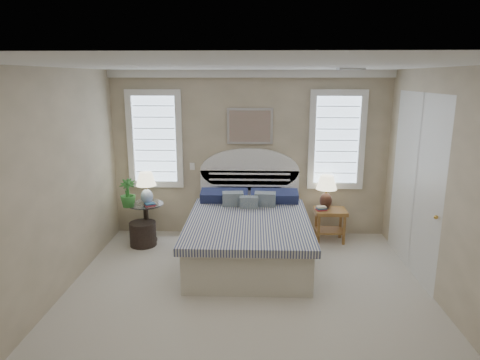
% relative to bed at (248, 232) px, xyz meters
% --- Properties ---
extents(floor, '(4.50, 5.00, 0.01)m').
position_rel_bed_xyz_m(floor, '(0.00, -1.46, -0.39)').
color(floor, beige).
rests_on(floor, ground).
extents(ceiling, '(4.50, 5.00, 0.01)m').
position_rel_bed_xyz_m(ceiling, '(0.00, -1.46, 2.31)').
color(ceiling, white).
rests_on(ceiling, wall_back).
extents(wall_back, '(4.50, 0.02, 2.70)m').
position_rel_bed_xyz_m(wall_back, '(0.00, 1.04, 0.96)').
color(wall_back, tan).
rests_on(wall_back, floor).
extents(wall_left, '(0.02, 5.00, 2.70)m').
position_rel_bed_xyz_m(wall_left, '(-2.25, -1.46, 0.96)').
color(wall_left, tan).
rests_on(wall_left, floor).
extents(wall_right, '(0.02, 5.00, 2.70)m').
position_rel_bed_xyz_m(wall_right, '(2.25, -1.46, 0.96)').
color(wall_right, tan).
rests_on(wall_right, floor).
extents(crown_molding, '(4.50, 0.08, 0.12)m').
position_rel_bed_xyz_m(crown_molding, '(0.00, 1.00, 2.25)').
color(crown_molding, white).
rests_on(crown_molding, wall_back).
extents(hvac_vent, '(0.30, 0.20, 0.02)m').
position_rel_bed_xyz_m(hvac_vent, '(1.20, -0.66, 2.29)').
color(hvac_vent, '#B2B2B2').
rests_on(hvac_vent, ceiling).
extents(switch_plate, '(0.08, 0.01, 0.12)m').
position_rel_bed_xyz_m(switch_plate, '(-0.95, 1.03, 0.76)').
color(switch_plate, white).
rests_on(switch_plate, wall_back).
extents(window_left, '(0.90, 0.06, 1.60)m').
position_rel_bed_xyz_m(window_left, '(-1.55, 1.02, 1.21)').
color(window_left, silver).
rests_on(window_left, wall_back).
extents(window_right, '(0.90, 0.06, 1.60)m').
position_rel_bed_xyz_m(window_right, '(1.40, 1.02, 1.21)').
color(window_right, silver).
rests_on(window_right, wall_back).
extents(painting, '(0.74, 0.04, 0.58)m').
position_rel_bed_xyz_m(painting, '(0.00, 1.00, 1.43)').
color(painting, silver).
rests_on(painting, wall_back).
extents(closet_door, '(0.02, 1.80, 2.40)m').
position_rel_bed_xyz_m(closet_door, '(2.23, -0.26, 0.81)').
color(closet_door, silver).
rests_on(closet_door, floor).
extents(bed, '(1.72, 2.28, 1.47)m').
position_rel_bed_xyz_m(bed, '(0.00, 0.00, 0.00)').
color(bed, beige).
rests_on(bed, floor).
extents(side_table_left, '(0.56, 0.56, 0.63)m').
position_rel_bed_xyz_m(side_table_left, '(-1.65, 0.59, 0.00)').
color(side_table_left, black).
rests_on(side_table_left, floor).
extents(nightstand_right, '(0.50, 0.40, 0.53)m').
position_rel_bed_xyz_m(nightstand_right, '(1.30, 0.69, 0.00)').
color(nightstand_right, olive).
rests_on(nightstand_right, floor).
extents(floor_pot, '(0.44, 0.44, 0.38)m').
position_rel_bed_xyz_m(floor_pot, '(-1.67, 0.41, -0.20)').
color(floor_pot, black).
rests_on(floor_pot, floor).
extents(lamp_left, '(0.41, 0.41, 0.52)m').
position_rel_bed_xyz_m(lamp_left, '(-1.62, 0.59, 0.56)').
color(lamp_left, silver).
rests_on(lamp_left, side_table_left).
extents(lamp_right, '(0.40, 0.40, 0.54)m').
position_rel_bed_xyz_m(lamp_right, '(1.23, 0.79, 0.47)').
color(lamp_right, black).
rests_on(lamp_right, nightstand_right).
extents(potted_plant, '(0.27, 0.27, 0.43)m').
position_rel_bed_xyz_m(potted_plant, '(-1.87, 0.41, 0.46)').
color(potted_plant, '#29682D').
rests_on(potted_plant, side_table_left).
extents(books_left, '(0.19, 0.17, 0.04)m').
position_rel_bed_xyz_m(books_left, '(-1.55, 0.47, 0.27)').
color(books_left, '#A22834').
rests_on(books_left, side_table_left).
extents(books_right, '(0.19, 0.16, 0.07)m').
position_rel_bed_xyz_m(books_right, '(1.15, 0.65, 0.18)').
color(books_right, '#A22834').
rests_on(books_right, nightstand_right).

